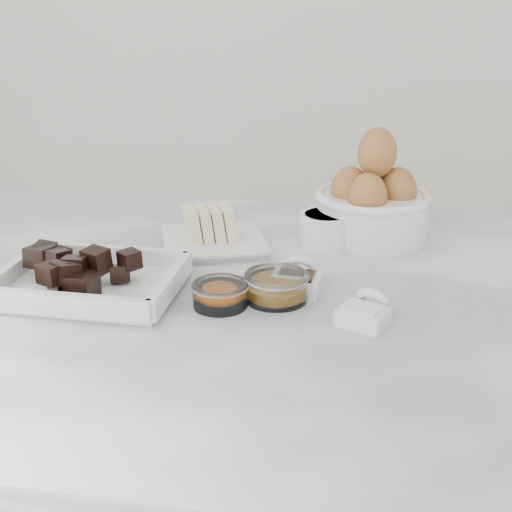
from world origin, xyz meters
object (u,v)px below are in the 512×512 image
(vanilla_spoon, at_px, (298,279))
(zest_bowl, at_px, (220,293))
(sugar_ramekin, at_px, (326,228))
(chocolate_dish, at_px, (91,275))
(honey_bowl, at_px, (276,286))
(egg_bowl, at_px, (373,202))
(salt_spoon, at_px, (365,312))
(butter_plate, at_px, (211,233))

(vanilla_spoon, bearing_deg, zest_bowl, -143.35)
(zest_bowl, height_order, vanilla_spoon, vanilla_spoon)
(vanilla_spoon, bearing_deg, sugar_ramekin, 82.67)
(chocolate_dish, height_order, honey_bowl, chocolate_dish)
(egg_bowl, xyz_separation_m, salt_spoon, (0.00, -0.30, -0.04))
(sugar_ramekin, relative_size, egg_bowl, 0.46)
(honey_bowl, distance_m, vanilla_spoon, 0.04)
(honey_bowl, height_order, vanilla_spoon, vanilla_spoon)
(vanilla_spoon, height_order, salt_spoon, vanilla_spoon)
(butter_plate, relative_size, zest_bowl, 2.66)
(egg_bowl, distance_m, salt_spoon, 0.31)
(sugar_ramekin, height_order, honey_bowl, sugar_ramekin)
(salt_spoon, bearing_deg, sugar_ramekin, 104.76)
(egg_bowl, distance_m, vanilla_spoon, 0.24)
(salt_spoon, bearing_deg, vanilla_spoon, 137.67)
(butter_plate, xyz_separation_m, vanilla_spoon, (0.15, -0.14, -0.01))
(butter_plate, xyz_separation_m, egg_bowl, (0.24, 0.09, 0.03))
(egg_bowl, distance_m, honey_bowl, 0.28)
(butter_plate, xyz_separation_m, sugar_ramekin, (0.17, 0.04, 0.01))
(egg_bowl, bearing_deg, honey_bowl, -113.44)
(zest_bowl, height_order, salt_spoon, salt_spoon)
(honey_bowl, height_order, zest_bowl, honey_bowl)
(sugar_ramekin, bearing_deg, vanilla_spoon, -97.33)
(honey_bowl, bearing_deg, butter_plate, 125.81)
(butter_plate, xyz_separation_m, salt_spoon, (0.24, -0.22, -0.01))
(honey_bowl, bearing_deg, chocolate_dish, -175.21)
(egg_bowl, bearing_deg, sugar_ramekin, -143.15)
(egg_bowl, xyz_separation_m, honey_bowl, (-0.11, -0.26, -0.04))
(sugar_ramekin, distance_m, egg_bowl, 0.09)
(egg_bowl, relative_size, honey_bowl, 2.16)
(sugar_ramekin, bearing_deg, zest_bowl, -114.92)
(chocolate_dish, distance_m, zest_bowl, 0.17)
(egg_bowl, relative_size, zest_bowl, 2.49)
(sugar_ramekin, distance_m, honey_bowl, 0.21)
(chocolate_dish, bearing_deg, zest_bowl, -3.34)
(egg_bowl, distance_m, zest_bowl, 0.34)
(chocolate_dish, height_order, salt_spoon, chocolate_dish)
(egg_bowl, bearing_deg, salt_spoon, -89.93)
(sugar_ramekin, xyz_separation_m, egg_bowl, (0.07, 0.05, 0.03))
(chocolate_dish, relative_size, salt_spoon, 2.86)
(butter_plate, relative_size, sugar_ramekin, 2.31)
(sugar_ramekin, height_order, egg_bowl, egg_bowl)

